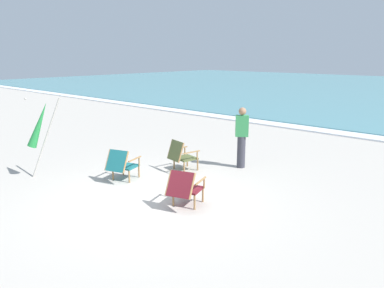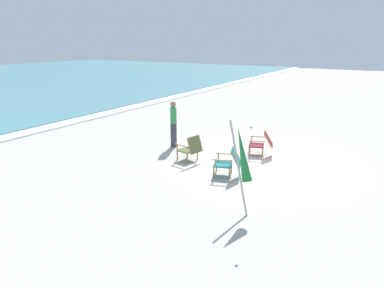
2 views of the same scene
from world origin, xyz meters
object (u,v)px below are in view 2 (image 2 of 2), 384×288
(beach_chair_mid_center, at_px, (262,143))
(umbrella_furled_green, at_px, (242,155))
(beach_chair_front_left, at_px, (229,161))
(beach_chair_front_right, at_px, (191,148))
(person_near_chairs, at_px, (173,124))

(beach_chair_mid_center, height_order, umbrella_furled_green, umbrella_furled_green)
(beach_chair_front_left, bearing_deg, beach_chair_mid_center, -3.85)
(beach_chair_front_left, xyz_separation_m, beach_chair_front_right, (0.50, 1.54, 0.01))
(beach_chair_mid_center, relative_size, umbrella_furled_green, 0.46)
(beach_chair_front_right, xyz_separation_m, person_near_chairs, (0.99, 1.30, 0.41))
(beach_chair_mid_center, xyz_separation_m, person_near_chairs, (-0.72, 2.99, 0.42))
(beach_chair_front_left, relative_size, person_near_chairs, 0.54)
(umbrella_furled_green, xyz_separation_m, person_near_chairs, (3.24, 3.94, -0.46))
(beach_chair_front_left, bearing_deg, beach_chair_front_right, 71.83)
(beach_chair_front_right, xyz_separation_m, umbrella_furled_green, (-2.25, -2.64, 0.86))
(person_near_chairs, bearing_deg, beach_chair_front_right, -127.13)
(beach_chair_front_right, bearing_deg, umbrella_furled_green, -130.50)
(beach_chair_mid_center, bearing_deg, beach_chair_front_left, 176.15)
(person_near_chairs, bearing_deg, beach_chair_mid_center, -76.43)
(beach_chair_front_left, distance_m, umbrella_furled_green, 2.24)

